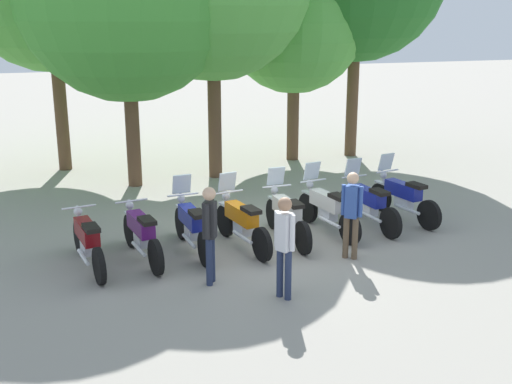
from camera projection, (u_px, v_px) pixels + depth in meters
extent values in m
plane|color=gray|center=(264.00, 242.00, 12.55)|extent=(80.00, 80.00, 0.00)
cylinder|color=black|center=(80.00, 238.00, 11.88)|extent=(0.20, 0.65, 0.64)
cylinder|color=black|center=(99.00, 266.00, 10.55)|extent=(0.20, 0.65, 0.64)
cube|color=silver|center=(78.00, 220.00, 11.79)|extent=(0.18, 0.37, 0.04)
cube|color=maroon|center=(87.00, 231.00, 11.16)|extent=(0.41, 0.98, 0.30)
cube|color=silver|center=(88.00, 247.00, 11.19)|extent=(0.28, 0.43, 0.24)
cube|color=black|center=(91.00, 228.00, 10.77)|extent=(0.31, 0.47, 0.08)
cylinder|color=silver|center=(79.00, 223.00, 11.72)|extent=(0.09, 0.23, 0.64)
cylinder|color=silver|center=(79.00, 207.00, 11.55)|extent=(0.62, 0.13, 0.04)
sphere|color=silver|center=(78.00, 211.00, 11.69)|extent=(0.18, 0.18, 0.16)
cylinder|color=silver|center=(83.00, 257.00, 10.88)|extent=(0.18, 0.70, 0.07)
cylinder|color=black|center=(131.00, 231.00, 12.25)|extent=(0.20, 0.65, 0.64)
cylinder|color=black|center=(156.00, 257.00, 10.92)|extent=(0.20, 0.65, 0.64)
cube|color=silver|center=(130.00, 214.00, 12.16)|extent=(0.18, 0.37, 0.04)
cube|color=#59196B|center=(141.00, 224.00, 11.53)|extent=(0.41, 0.98, 0.30)
cube|color=silver|center=(142.00, 239.00, 11.57)|extent=(0.28, 0.43, 0.24)
cube|color=black|center=(147.00, 221.00, 11.14)|extent=(0.31, 0.47, 0.08)
cylinder|color=silver|center=(131.00, 217.00, 12.09)|extent=(0.09, 0.23, 0.64)
cylinder|color=silver|center=(131.00, 201.00, 11.92)|extent=(0.62, 0.14, 0.04)
sphere|color=silver|center=(130.00, 205.00, 12.06)|extent=(0.18, 0.18, 0.16)
cylinder|color=silver|center=(139.00, 249.00, 11.26)|extent=(0.18, 0.70, 0.07)
cylinder|color=black|center=(181.00, 223.00, 12.67)|extent=(0.15, 0.65, 0.64)
cylinder|color=black|center=(205.00, 249.00, 11.29)|extent=(0.15, 0.65, 0.64)
cube|color=silver|center=(181.00, 207.00, 12.58)|extent=(0.15, 0.37, 0.04)
cube|color=navy|center=(191.00, 217.00, 11.93)|extent=(0.33, 0.97, 0.30)
cube|color=silver|center=(193.00, 232.00, 11.96)|extent=(0.25, 0.42, 0.24)
cube|color=black|center=(197.00, 214.00, 11.52)|extent=(0.27, 0.46, 0.08)
cylinder|color=silver|center=(182.00, 210.00, 12.50)|extent=(0.07, 0.23, 0.64)
cylinder|color=silver|center=(183.00, 195.00, 12.33)|extent=(0.62, 0.08, 0.04)
sphere|color=silver|center=(181.00, 199.00, 12.48)|extent=(0.17, 0.17, 0.16)
cylinder|color=silver|center=(189.00, 241.00, 11.65)|extent=(0.13, 0.70, 0.07)
cube|color=silver|center=(182.00, 184.00, 12.33)|extent=(0.37, 0.16, 0.39)
cylinder|color=black|center=(225.00, 221.00, 12.84)|extent=(0.22, 0.65, 0.64)
cylinder|color=black|center=(262.00, 245.00, 11.52)|extent=(0.22, 0.65, 0.64)
cube|color=silver|center=(225.00, 205.00, 12.74)|extent=(0.18, 0.38, 0.04)
cube|color=orange|center=(241.00, 214.00, 12.13)|extent=(0.43, 0.98, 0.30)
cube|color=silver|center=(243.00, 228.00, 12.16)|extent=(0.29, 0.43, 0.24)
cube|color=black|center=(251.00, 210.00, 11.74)|extent=(0.32, 0.48, 0.08)
cylinder|color=silver|center=(227.00, 207.00, 12.67)|extent=(0.09, 0.23, 0.64)
cylinder|color=silver|center=(229.00, 192.00, 12.51)|extent=(0.62, 0.15, 0.04)
sphere|color=silver|center=(226.00, 196.00, 12.65)|extent=(0.19, 0.19, 0.16)
cylinder|color=silver|center=(242.00, 237.00, 11.85)|extent=(0.20, 0.70, 0.07)
cube|color=silver|center=(227.00, 182.00, 12.50)|extent=(0.38, 0.20, 0.39)
cylinder|color=black|center=(273.00, 214.00, 13.27)|extent=(0.12, 0.64, 0.64)
cylinder|color=black|center=(303.00, 238.00, 11.86)|extent=(0.12, 0.64, 0.64)
cube|color=silver|center=(274.00, 198.00, 13.17)|extent=(0.13, 0.36, 0.04)
cube|color=silver|center=(287.00, 208.00, 12.51)|extent=(0.29, 0.96, 0.30)
cube|color=silver|center=(287.00, 221.00, 12.54)|extent=(0.23, 0.41, 0.24)
cube|color=black|center=(295.00, 204.00, 12.10)|extent=(0.25, 0.45, 0.08)
cylinder|color=silver|center=(275.00, 201.00, 13.10)|extent=(0.06, 0.23, 0.64)
cylinder|color=silver|center=(277.00, 186.00, 12.93)|extent=(0.62, 0.06, 0.04)
sphere|color=silver|center=(274.00, 190.00, 13.08)|extent=(0.17, 0.17, 0.16)
cylinder|color=silver|center=(286.00, 230.00, 12.24)|extent=(0.09, 0.70, 0.07)
cube|color=silver|center=(276.00, 176.00, 12.93)|extent=(0.36, 0.14, 0.39)
cylinder|color=black|center=(308.00, 208.00, 13.69)|extent=(0.21, 0.65, 0.64)
cylinder|color=black|center=(350.00, 229.00, 12.36)|extent=(0.21, 0.65, 0.64)
cube|color=silver|center=(308.00, 193.00, 13.60)|extent=(0.18, 0.38, 0.04)
cube|color=silver|center=(327.00, 201.00, 12.97)|extent=(0.42, 0.98, 0.30)
cube|color=silver|center=(328.00, 214.00, 13.00)|extent=(0.28, 0.43, 0.24)
cube|color=black|center=(339.00, 197.00, 12.58)|extent=(0.31, 0.47, 0.08)
cylinder|color=silver|center=(311.00, 195.00, 13.52)|extent=(0.09, 0.23, 0.64)
cylinder|color=silver|center=(313.00, 181.00, 13.36)|extent=(0.62, 0.14, 0.04)
sphere|color=silver|center=(310.00, 185.00, 13.50)|extent=(0.18, 0.18, 0.16)
cylinder|color=silver|center=(330.00, 222.00, 12.69)|extent=(0.19, 0.70, 0.07)
cube|color=silver|center=(312.00, 171.00, 13.35)|extent=(0.38, 0.19, 0.39)
cylinder|color=black|center=(349.00, 203.00, 14.04)|extent=(0.18, 0.65, 0.64)
cylinder|color=black|center=(391.00, 223.00, 12.69)|extent=(0.18, 0.65, 0.64)
cube|color=silver|center=(349.00, 188.00, 13.95)|extent=(0.16, 0.37, 0.04)
cube|color=navy|center=(368.00, 196.00, 13.31)|extent=(0.37, 0.97, 0.30)
cube|color=silver|center=(369.00, 209.00, 13.34)|extent=(0.27, 0.42, 0.24)
cube|color=black|center=(380.00, 192.00, 12.91)|extent=(0.29, 0.47, 0.08)
cylinder|color=silver|center=(351.00, 190.00, 13.88)|extent=(0.08, 0.23, 0.64)
cylinder|color=silver|center=(354.00, 176.00, 13.71)|extent=(0.62, 0.11, 0.04)
sphere|color=silver|center=(351.00, 180.00, 13.85)|extent=(0.18, 0.18, 0.16)
cylinder|color=silver|center=(370.00, 217.00, 13.03)|extent=(0.15, 0.70, 0.07)
cube|color=silver|center=(353.00, 167.00, 13.71)|extent=(0.37, 0.18, 0.39)
cylinder|color=black|center=(381.00, 197.00, 14.49)|extent=(0.22, 0.65, 0.64)
cylinder|color=black|center=(429.00, 215.00, 13.18)|extent=(0.22, 0.65, 0.64)
cube|color=silver|center=(381.00, 183.00, 14.39)|extent=(0.19, 0.38, 0.04)
cube|color=navy|center=(403.00, 190.00, 13.78)|extent=(0.44, 0.98, 0.30)
cube|color=silver|center=(404.00, 202.00, 13.81)|extent=(0.29, 0.44, 0.24)
cube|color=black|center=(417.00, 186.00, 13.39)|extent=(0.32, 0.48, 0.08)
cylinder|color=silver|center=(384.00, 185.00, 14.33)|extent=(0.09, 0.23, 0.64)
cylinder|color=silver|center=(387.00, 171.00, 14.16)|extent=(0.61, 0.16, 0.04)
sphere|color=silver|center=(383.00, 175.00, 14.30)|extent=(0.19, 0.19, 0.16)
cylinder|color=silver|center=(408.00, 209.00, 13.50)|extent=(0.21, 0.70, 0.07)
cube|color=silver|center=(386.00, 162.00, 14.15)|extent=(0.38, 0.20, 0.39)
cylinder|color=#232D4C|center=(209.00, 262.00, 10.48)|extent=(0.15, 0.15, 0.81)
cylinder|color=#232D4C|center=(212.00, 259.00, 10.64)|extent=(0.15, 0.15, 0.81)
cube|color=#262628|center=(210.00, 220.00, 10.36)|extent=(0.28, 0.29, 0.61)
cylinder|color=#262628|center=(207.00, 222.00, 10.21)|extent=(0.11, 0.11, 0.58)
cylinder|color=#262628|center=(212.00, 216.00, 10.51)|extent=(0.11, 0.11, 0.58)
sphere|color=#DBAD89|center=(209.00, 194.00, 10.24)|extent=(0.30, 0.30, 0.22)
cylinder|color=brown|center=(355.00, 239.00, 11.60)|extent=(0.16, 0.16, 0.80)
cylinder|color=brown|center=(346.00, 237.00, 11.67)|extent=(0.16, 0.16, 0.80)
cube|color=#33519E|center=(352.00, 202.00, 11.44)|extent=(0.30, 0.30, 0.60)
cylinder|color=#33519E|center=(361.00, 202.00, 11.38)|extent=(0.11, 0.11, 0.57)
cylinder|color=#33519E|center=(343.00, 200.00, 11.50)|extent=(0.11, 0.11, 0.57)
sphere|color=#DBAD89|center=(353.00, 178.00, 11.32)|extent=(0.30, 0.30, 0.22)
cylinder|color=#232D4C|center=(280.00, 273.00, 10.06)|extent=(0.15, 0.15, 0.81)
cylinder|color=#232D4C|center=(288.00, 276.00, 9.95)|extent=(0.15, 0.15, 0.81)
cube|color=silver|center=(285.00, 232.00, 9.81)|extent=(0.28, 0.29, 0.61)
cylinder|color=silver|center=(277.00, 228.00, 9.91)|extent=(0.11, 0.11, 0.58)
cylinder|color=silver|center=(292.00, 233.00, 9.70)|extent=(0.11, 0.11, 0.58)
sphere|color=#A87A5B|center=(285.00, 204.00, 9.69)|extent=(0.30, 0.30, 0.22)
cylinder|color=brown|center=(61.00, 108.00, 17.90)|extent=(0.36, 0.36, 3.54)
cylinder|color=brown|center=(133.00, 129.00, 16.27)|extent=(0.36, 0.36, 3.01)
cylinder|color=brown|center=(215.00, 116.00, 17.12)|extent=(0.36, 0.36, 3.39)
cylinder|color=brown|center=(293.00, 117.00, 19.27)|extent=(0.36, 0.36, 2.66)
sphere|color=#4C9E3D|center=(294.00, 22.00, 18.51)|extent=(4.13, 4.13, 4.13)
cylinder|color=brown|center=(352.00, 97.00, 19.68)|extent=(0.36, 0.36, 3.71)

